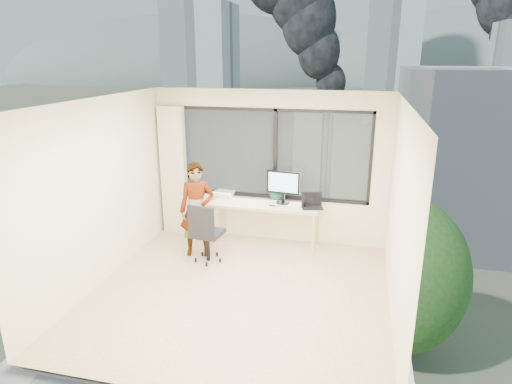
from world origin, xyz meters
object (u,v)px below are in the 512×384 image
(handbag, at_px, (277,194))
(game_console, at_px, (224,193))
(laptop, at_px, (313,202))
(chair, at_px, (207,231))
(monitor, at_px, (283,187))
(person, at_px, (197,210))
(desk, at_px, (265,224))

(handbag, bearing_deg, game_console, 179.69)
(handbag, bearing_deg, laptop, -23.01)
(game_console, bearing_deg, chair, -77.64)
(game_console, height_order, laptop, laptop)
(monitor, relative_size, laptop, 1.60)
(handbag, bearing_deg, person, -142.64)
(chair, distance_m, monitor, 1.47)
(game_console, xyz_separation_m, laptop, (1.60, -0.29, 0.07))
(monitor, bearing_deg, person, -144.29)
(chair, bearing_deg, monitor, 47.59)
(desk, distance_m, monitor, 0.72)
(desk, bearing_deg, game_console, 162.89)
(chair, height_order, game_console, chair)
(desk, distance_m, person, 1.22)
(desk, xyz_separation_m, game_console, (-0.80, 0.25, 0.41))
(desk, height_order, handbag, handbag)
(desk, distance_m, chair, 1.11)
(chair, xyz_separation_m, person, (-0.23, 0.19, 0.27))
(person, height_order, monitor, person)
(person, xyz_separation_m, laptop, (1.78, 0.57, 0.09))
(desk, height_order, chair, chair)
(person, bearing_deg, handbag, 21.71)
(monitor, distance_m, laptop, 0.56)
(chair, bearing_deg, handbag, 55.58)
(chair, xyz_separation_m, handbag, (0.90, 1.04, 0.35))
(monitor, xyz_separation_m, handbag, (-0.13, 0.14, -0.18))
(desk, distance_m, laptop, 0.94)
(handbag, bearing_deg, chair, -130.32)
(monitor, bearing_deg, laptop, -8.61)
(laptop, height_order, handbag, laptop)
(monitor, distance_m, handbag, 0.26)
(chair, height_order, person, person)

